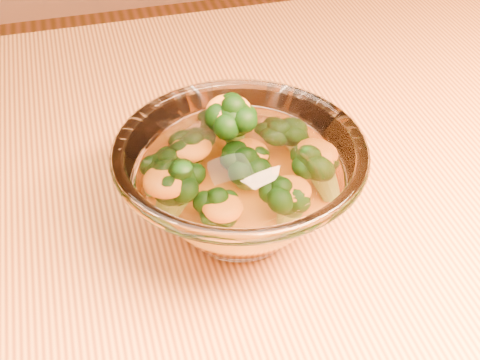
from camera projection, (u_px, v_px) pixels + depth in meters
name	position (u px, v px, depth m)	size (l,w,h in m)	color
table	(196.00, 342.00, 0.56)	(1.20, 0.80, 0.75)	#D2893F
glass_bowl	(240.00, 184.00, 0.50)	(0.19, 0.19, 0.08)	white
cheese_sauce	(240.00, 201.00, 0.51)	(0.10, 0.10, 0.03)	orange
broccoli_heap	(235.00, 164.00, 0.50)	(0.14, 0.12, 0.08)	black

